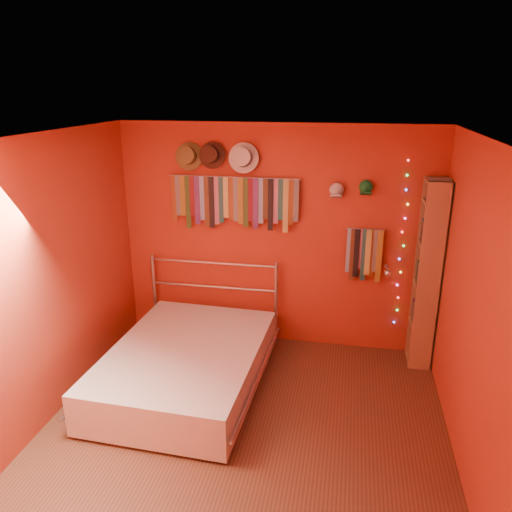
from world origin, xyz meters
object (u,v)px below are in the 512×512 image
Objects in this scene: reading_lamp at (388,272)px; bookshelf at (432,275)px; tie_rack at (233,200)px; bed at (186,365)px.

reading_lamp is 0.44m from bookshelf.
tie_rack is 1.82m from bed.
bookshelf is at bearing -4.17° from tie_rack.
tie_rack is 0.69× the size of bed.
bookshelf reaches higher than reading_lamp.
tie_rack is at bearing 79.56° from bed.
bed is at bearing -158.72° from bookshelf.
bed is (-0.24, -1.08, -1.45)m from tie_rack.
reading_lamp is 0.16× the size of bed.
reading_lamp is at bearing 26.92° from bed.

